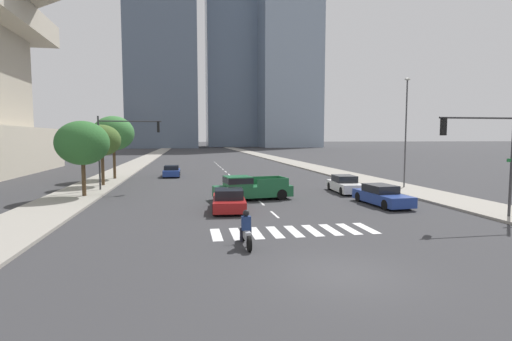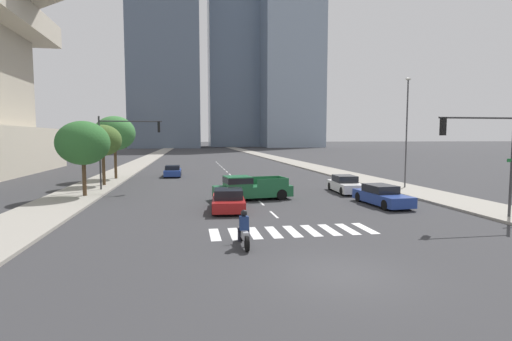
{
  "view_description": "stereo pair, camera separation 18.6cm",
  "coord_description": "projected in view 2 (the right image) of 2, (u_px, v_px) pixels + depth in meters",
  "views": [
    {
      "loc": [
        -4.84,
        -11.3,
        4.34
      ],
      "look_at": [
        0.0,
        15.75,
        2.0
      ],
      "focal_mm": 27.12,
      "sensor_mm": 36.0,
      "label": 1
    },
    {
      "loc": [
        -4.66,
        -11.33,
        4.34
      ],
      "look_at": [
        0.0,
        15.75,
        2.0
      ],
      "focal_mm": 27.12,
      "sensor_mm": 36.0,
      "label": 2
    }
  ],
  "objects": [
    {
      "name": "office_tower_left_skyline",
      "position": [
        164.0,
        32.0,
        166.37
      ],
      "size": [
        29.0,
        29.99,
        100.25
      ],
      "color": "slate",
      "rests_on": "ground"
    },
    {
      "name": "motorcycle_lead",
      "position": [
        244.0,
        232.0,
        15.45
      ],
      "size": [
        0.7,
        2.13,
        1.49
      ],
      "rotation": [
        0.0,
        0.0,
        1.6
      ],
      "color": "black",
      "rests_on": "ground"
    },
    {
      "name": "pickup_truck",
      "position": [
        249.0,
        188.0,
        27.06
      ],
      "size": [
        5.63,
        2.63,
        1.67
      ],
      "rotation": [
        0.0,
        0.0,
        3.28
      ],
      "color": "#1E6038",
      "rests_on": "ground"
    },
    {
      "name": "sidewalk_east",
      "position": [
        347.0,
        175.0,
        43.93
      ],
      "size": [
        4.0,
        260.0,
        0.15
      ],
      "primitive_type": "cube",
      "color": "gray",
      "rests_on": "ground"
    },
    {
      "name": "office_tower_right_skyline",
      "position": [
        291.0,
        19.0,
        175.78
      ],
      "size": [
        26.48,
        25.48,
        117.44
      ],
      "color": "#8C9EB2",
      "rests_on": "ground"
    },
    {
      "name": "office_tower_center_skyline",
      "position": [
        235.0,
        29.0,
        186.82
      ],
      "size": [
        25.98,
        20.02,
        126.16
      ],
      "color": "slate",
      "rests_on": "ground"
    },
    {
      "name": "sedan_white_1",
      "position": [
        345.0,
        185.0,
        30.64
      ],
      "size": [
        2.04,
        4.62,
        1.35
      ],
      "rotation": [
        0.0,
        0.0,
        -1.64
      ],
      "color": "silver",
      "rests_on": "ground"
    },
    {
      "name": "crosswalk_near",
      "position": [
        292.0,
        231.0,
        17.93
      ],
      "size": [
        7.65,
        2.27,
        0.01
      ],
      "color": "silver",
      "rests_on": "ground"
    },
    {
      "name": "sedan_red_2",
      "position": [
        228.0,
        200.0,
        23.07
      ],
      "size": [
        2.21,
        4.43,
        1.3
      ],
      "rotation": [
        0.0,
        0.0,
        1.49
      ],
      "color": "maroon",
      "rests_on": "ground"
    },
    {
      "name": "sedan_blue_0",
      "position": [
        382.0,
        196.0,
        24.87
      ],
      "size": [
        2.04,
        4.86,
        1.3
      ],
      "rotation": [
        0.0,
        0.0,
        -1.5
      ],
      "color": "navy",
      "rests_on": "ground"
    },
    {
      "name": "street_tree_second",
      "position": [
        103.0,
        141.0,
        33.99
      ],
      "size": [
        3.23,
        3.23,
        5.33
      ],
      "color": "#4C3823",
      "rests_on": "sidewalk_west"
    },
    {
      "name": "sidewalk_west",
      "position": [
        108.0,
        179.0,
        39.54
      ],
      "size": [
        4.0,
        260.0,
        0.15
      ],
      "primitive_type": "cube",
      "color": "gray",
      "rests_on": "ground"
    },
    {
      "name": "ground_plane",
      "position": [
        340.0,
        274.0,
        12.28
      ],
      "size": [
        800.0,
        800.0,
        0.0
      ],
      "primitive_type": "plane",
      "color": "#333335"
    },
    {
      "name": "traffic_signal_far",
      "position": [
        123.0,
        139.0,
        31.32
      ],
      "size": [
        5.22,
        0.28,
        5.92
      ],
      "color": "#333335",
      "rests_on": "sidewalk_west"
    },
    {
      "name": "lane_divider_center",
      "position": [
        230.0,
        175.0,
        45.43
      ],
      "size": [
        0.14,
        50.0,
        0.01
      ],
      "color": "silver",
      "rests_on": "ground"
    },
    {
      "name": "street_tree_nearest",
      "position": [
        83.0,
        143.0,
        27.67
      ],
      "size": [
        3.71,
        3.71,
        5.39
      ],
      "color": "#4C3823",
      "rests_on": "sidewalk_west"
    },
    {
      "name": "traffic_signal_near",
      "position": [
        485.0,
        144.0,
        19.98
      ],
      "size": [
        4.66,
        0.28,
        5.6
      ],
      "rotation": [
        0.0,
        0.0,
        3.14
      ],
      "color": "#333335",
      "rests_on": "sidewalk_east"
    },
    {
      "name": "street_tree_third",
      "position": [
        115.0,
        133.0,
        39.46
      ],
      "size": [
        4.11,
        4.11,
        6.39
      ],
      "color": "#4C3823",
      "rests_on": "sidewalk_west"
    },
    {
      "name": "sedan_blue_3",
      "position": [
        173.0,
        171.0,
        43.16
      ],
      "size": [
        1.82,
        4.22,
        1.25
      ],
      "rotation": [
        0.0,
        0.0,
        1.57
      ],
      "color": "navy",
      "rests_on": "ground"
    },
    {
      "name": "street_lamp_east",
      "position": [
        407.0,
        126.0,
        32.3
      ],
      "size": [
        0.5,
        0.24,
        9.13
      ],
      "color": "#3F3F42",
      "rests_on": "sidewalk_east"
    }
  ]
}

